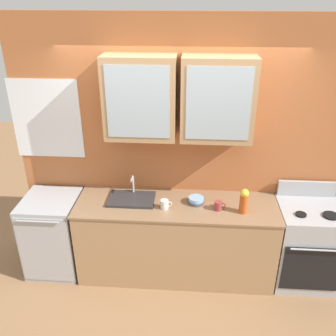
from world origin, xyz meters
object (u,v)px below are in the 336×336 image
Objects in this scene: cup_near_bowls at (218,206)px; dishwasher at (54,234)px; sink_faucet at (132,199)px; cup_near_sink at (165,204)px; bowl_stack at (196,200)px; vase at (244,201)px; stove_range at (305,244)px.

cup_near_bowls reaches higher than dishwasher.
dishwasher is (-0.91, -0.06, -0.48)m from sink_faucet.
cup_near_sink is 0.56m from cup_near_bowls.
bowl_stack is (0.70, -0.01, 0.02)m from sink_faucet.
sink_faucet is 4.07× the size of cup_near_sink.
bowl_stack is 0.26m from cup_near_bowls.
bowl_stack is 0.35m from cup_near_sink.
bowl_stack is at bearing 20.93° from cup_near_sink.
cup_near_sink reaches higher than bowl_stack.
sink_faucet is at bearing 159.80° from cup_near_sink.
vase reaches higher than sink_faucet.
sink_faucet is 1.20m from vase.
cup_near_sink reaches higher than cup_near_bowls.
vase is at bearing -16.71° from bowl_stack.
sink_faucet is at bearing 172.47° from vase.
cup_near_sink is 0.13× the size of dishwasher.
stove_range is 0.95m from vase.
cup_near_bowls is (-0.99, -0.07, 0.50)m from stove_range.
dishwasher is at bearing 177.91° from cup_near_bowls.
bowl_stack is 1.69m from dishwasher.
dishwasher is (-2.84, -0.00, -0.01)m from stove_range.
cup_near_sink is 1.39m from dishwasher.
bowl_stack reaches higher than dishwasher.
sink_faucet is 2.91× the size of bowl_stack.
stove_range is at bearing 0.08° from dishwasher.
vase is 0.27m from cup_near_bowls.
sink_faucet is 1.83× the size of vase.
sink_faucet reaches higher than bowl_stack.
dishwasher is (-2.10, 0.10, -0.60)m from vase.
vase is 0.82m from cup_near_sink.
stove_range is 3.99× the size of vase.
sink_faucet is at bearing 179.05° from bowl_stack.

